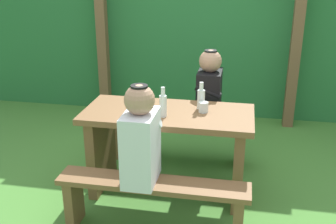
% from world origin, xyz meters
% --- Properties ---
extents(ground_plane, '(12.00, 12.00, 0.00)m').
position_xyz_m(ground_plane, '(0.00, 0.00, 0.00)').
color(ground_plane, '#468133').
extents(hedge_backdrop, '(6.40, 0.71, 2.18)m').
position_xyz_m(hedge_backdrop, '(0.00, 2.31, 1.09)').
color(hedge_backdrop, '#286E37').
rests_on(hedge_backdrop, ground_plane).
extents(pergola_post_left, '(0.12, 0.12, 1.91)m').
position_xyz_m(pergola_post_left, '(-1.17, 1.76, 0.96)').
color(pergola_post_left, brown).
rests_on(pergola_post_left, ground_plane).
extents(pergola_post_right, '(0.12, 0.12, 1.91)m').
position_xyz_m(pergola_post_right, '(1.17, 1.76, 0.96)').
color(pergola_post_right, brown).
rests_on(pergola_post_right, ground_plane).
extents(picnic_table, '(1.40, 0.64, 0.75)m').
position_xyz_m(picnic_table, '(0.00, 0.00, 0.51)').
color(picnic_table, brown).
rests_on(picnic_table, ground_plane).
extents(bench_near, '(1.40, 0.24, 0.43)m').
position_xyz_m(bench_near, '(0.00, -0.59, 0.31)').
color(bench_near, brown).
rests_on(bench_near, ground_plane).
extents(bench_far, '(1.40, 0.24, 0.43)m').
position_xyz_m(bench_far, '(0.00, 0.59, 0.31)').
color(bench_far, brown).
rests_on(bench_far, ground_plane).
extents(person_white_shirt, '(0.25, 0.35, 0.72)m').
position_xyz_m(person_white_shirt, '(-0.08, -0.59, 0.76)').
color(person_white_shirt, silver).
rests_on(person_white_shirt, bench_near).
extents(person_black_coat, '(0.25, 0.35, 0.72)m').
position_xyz_m(person_black_coat, '(0.29, 0.59, 0.76)').
color(person_black_coat, black).
rests_on(person_black_coat, bench_far).
extents(drinking_glass, '(0.08, 0.08, 0.08)m').
position_xyz_m(drinking_glass, '(0.29, 0.04, 0.79)').
color(drinking_glass, silver).
rests_on(drinking_glass, picnic_table).
extents(bottle_left, '(0.06, 0.06, 0.24)m').
position_xyz_m(bottle_left, '(-0.02, -0.12, 0.85)').
color(bottle_left, silver).
rests_on(bottle_left, picnic_table).
extents(bottle_right, '(0.06, 0.06, 0.23)m').
position_xyz_m(bottle_right, '(0.26, 0.12, 0.84)').
color(bottle_right, silver).
rests_on(bottle_right, picnic_table).
extents(cell_phone, '(0.08, 0.15, 0.01)m').
position_xyz_m(cell_phone, '(-0.19, -0.06, 0.76)').
color(cell_phone, black).
rests_on(cell_phone, picnic_table).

